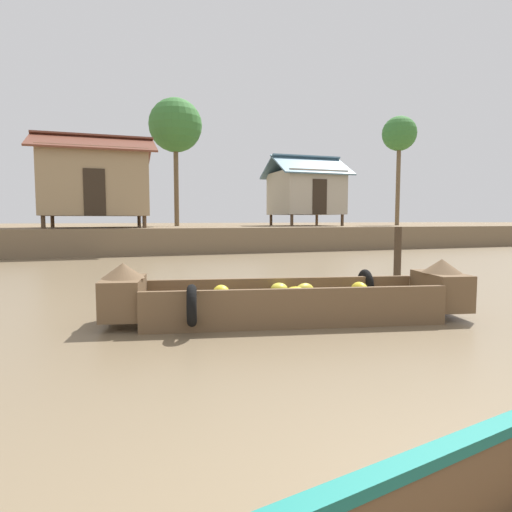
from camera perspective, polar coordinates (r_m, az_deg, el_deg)
ground_plane at (r=11.32m, az=-13.59°, el=-2.47°), size 300.00×300.00×0.00m
riverbank_strip at (r=27.27m, az=-16.74°, el=2.76°), size 160.00×20.00×1.05m
banana_boat at (r=6.17m, az=4.50°, el=-5.67°), size 5.10×1.91×0.83m
stilt_house_mid_left at (r=19.87m, az=-20.19°, el=8.98°), size 4.82×3.94×3.88m
stilt_house_mid_right at (r=24.47m, az=6.46°, el=8.25°), size 4.02×3.86×3.82m
palm_tree_near at (r=27.26m, az=18.14°, el=14.70°), size 1.95×1.95×6.22m
palm_tree_far at (r=23.36m, az=-10.44°, el=16.30°), size 2.67×2.67×6.41m
mooring_post at (r=8.92m, az=17.92°, el=-0.42°), size 0.14×0.14×1.27m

